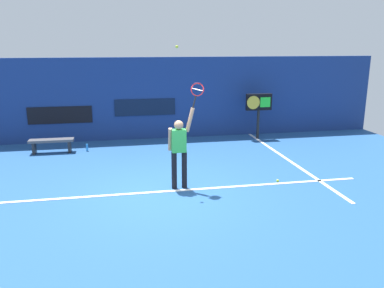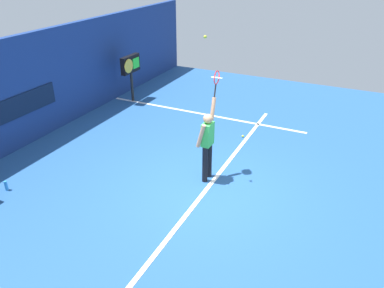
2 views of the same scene
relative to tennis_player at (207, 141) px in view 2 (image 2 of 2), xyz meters
name	(u,v)px [view 2 (image 2 of 2)]	position (x,y,z in m)	size (l,w,h in m)	color
ground_plane	(208,189)	(-0.41, -0.22, -1.01)	(18.00, 18.00, 0.00)	#23518C
back_wall	(19,93)	(-0.41, 5.42, 0.48)	(18.00, 0.20, 2.98)	navy
sponsor_banner_center	(24,104)	(-0.41, 5.30, 0.17)	(2.20, 0.03, 0.60)	#0C1933
court_baseline	(207,189)	(-0.41, -0.19, -1.00)	(10.00, 0.10, 0.01)	white
court_sideline	(202,114)	(3.63, 1.78, -1.00)	(0.10, 7.00, 0.01)	white
tennis_player	(207,141)	(0.00, 0.00, 0.00)	(0.63, 0.31, 1.98)	black
tennis_racket	(216,79)	(0.43, 0.00, 1.36)	(0.38, 0.27, 0.63)	black
tennis_ball	(205,37)	(-0.02, 0.09, 2.36)	(0.07, 0.07, 0.07)	#CCE033
scoreboard_clock	(131,66)	(3.68, 4.57, 0.29)	(0.96, 0.20, 1.67)	black
water_bottle	(6,186)	(-2.46, 3.95, -0.89)	(0.07, 0.07, 0.24)	#338CD8
spare_ball	(243,136)	(2.54, -0.05, -0.98)	(0.07, 0.07, 0.07)	#CCE033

